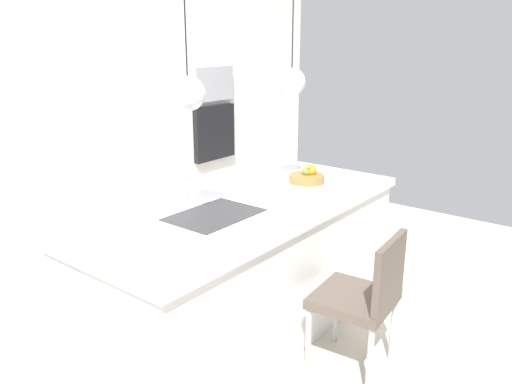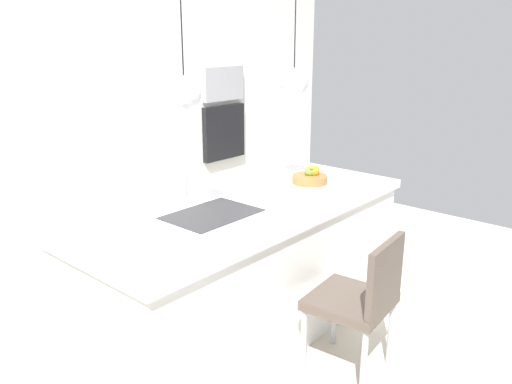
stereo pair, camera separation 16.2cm
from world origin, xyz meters
TOP-DOWN VIEW (x-y plane):
  - floor at (0.00, 0.00)m, footprint 6.60×6.60m
  - back_wall at (0.00, 1.65)m, footprint 6.00×0.10m
  - kitchen_island at (0.00, 0.00)m, footprint 2.41×1.02m
  - sink_basin at (-0.31, 0.00)m, footprint 0.56×0.40m
  - faucet at (-0.31, 0.21)m, footprint 0.02×0.17m
  - fruit_bowl at (0.68, -0.04)m, footprint 0.27×0.26m
  - microwave at (1.39, 1.58)m, footprint 0.54×0.08m
  - oven at (1.39, 1.58)m, footprint 0.56×0.08m
  - chair_near at (0.05, -0.86)m, footprint 0.49×0.49m
  - pendant_light_left at (-0.50, 0.00)m, footprint 0.19×0.19m
  - pendant_light_right at (0.50, 0.00)m, footprint 0.19×0.19m

SIDE VIEW (x-z plane):
  - floor at x=0.00m, z-range 0.00..0.00m
  - kitchen_island at x=0.00m, z-range 0.00..0.92m
  - chair_near at x=0.05m, z-range 0.07..0.95m
  - sink_basin at x=-0.31m, z-range 0.91..0.92m
  - fruit_bowl at x=0.68m, z-range 0.89..1.05m
  - oven at x=1.39m, z-range 0.74..1.30m
  - faucet at x=-0.31m, z-range 0.95..1.17m
  - back_wall at x=0.00m, z-range 0.00..2.60m
  - microwave at x=1.39m, z-range 1.35..1.69m
  - pendant_light_left at x=-0.50m, z-range 1.28..2.07m
  - pendant_light_right at x=0.50m, z-range 1.28..2.07m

